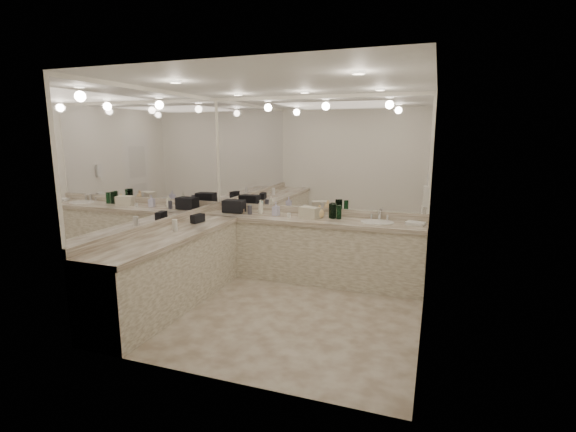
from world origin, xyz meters
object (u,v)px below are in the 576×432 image
at_px(sink, 377,223).
at_px(soap_bottle_a, 261,207).
at_px(wall_phone, 426,196).
at_px(soap_bottle_b, 276,209).
at_px(hand_towel, 415,223).
at_px(soap_bottle_c, 320,211).
at_px(cream_cosmetic_case, 310,212).
at_px(black_toiletry_bag, 234,207).

relative_size(sink, soap_bottle_a, 2.15).
bearing_deg(wall_phone, soap_bottle_b, 166.14).
height_order(wall_phone, soap_bottle_a, wall_phone).
height_order(wall_phone, hand_towel, wall_phone).
relative_size(sink, soap_bottle_c, 2.46).
xyz_separation_m(hand_towel, soap_bottle_b, (-1.95, -0.00, 0.08)).
height_order(soap_bottle_b, soap_bottle_c, soap_bottle_b).
height_order(cream_cosmetic_case, soap_bottle_b, soap_bottle_b).
relative_size(hand_towel, soap_bottle_c, 1.29).
bearing_deg(cream_cosmetic_case, hand_towel, 17.82).
bearing_deg(hand_towel, soap_bottle_a, 178.25).
bearing_deg(soap_bottle_b, hand_towel, 0.11).
distance_m(wall_phone, soap_bottle_c, 1.56).
xyz_separation_m(cream_cosmetic_case, soap_bottle_b, (-0.52, 0.01, 0.02)).
distance_m(hand_towel, soap_bottle_a, 2.22).
xyz_separation_m(wall_phone, soap_bottle_c, (-1.42, 0.55, -0.36)).
distance_m(black_toiletry_bag, hand_towel, 2.62).
bearing_deg(sink, soap_bottle_c, 176.25).
distance_m(hand_towel, soap_bottle_c, 1.30).
bearing_deg(soap_bottle_b, cream_cosmetic_case, -1.59).
relative_size(cream_cosmetic_case, soap_bottle_b, 1.41).
bearing_deg(soap_bottle_c, soap_bottle_b, -176.05).
height_order(sink, cream_cosmetic_case, cream_cosmetic_case).
bearing_deg(soap_bottle_a, soap_bottle_c, -1.70).
height_order(sink, hand_towel, hand_towel).
bearing_deg(hand_towel, soap_bottle_c, 178.21).
bearing_deg(wall_phone, soap_bottle_a, 166.03).
relative_size(black_toiletry_bag, hand_towel, 1.36).
height_order(cream_cosmetic_case, hand_towel, cream_cosmetic_case).
distance_m(sink, black_toiletry_bag, 2.13).
relative_size(soap_bottle_a, soap_bottle_c, 1.14).
bearing_deg(wall_phone, hand_towel, 102.79).
distance_m(soap_bottle_b, soap_bottle_c, 0.65).
bearing_deg(soap_bottle_a, sink, -2.66).
xyz_separation_m(soap_bottle_a, soap_bottle_b, (0.27, -0.07, -0.01)).
bearing_deg(sink, wall_phone, -39.57).
bearing_deg(soap_bottle_a, hand_towel, -1.75).
distance_m(sink, hand_towel, 0.49).
xyz_separation_m(sink, soap_bottle_a, (-1.73, 0.08, 0.11)).
xyz_separation_m(sink, soap_bottle_c, (-0.81, 0.05, 0.09)).
height_order(cream_cosmetic_case, soap_bottle_a, soap_bottle_a).
height_order(sink, wall_phone, wall_phone).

